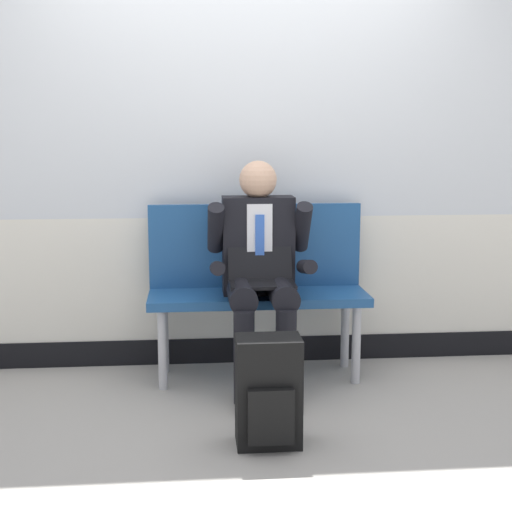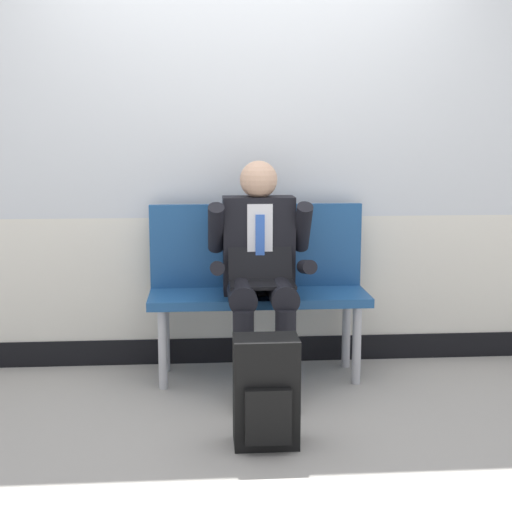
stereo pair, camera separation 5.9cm
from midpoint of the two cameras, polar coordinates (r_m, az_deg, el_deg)
The scene contains 5 objects.
ground_plane at distance 3.98m, azimuth 0.14°, elevation -11.01°, with size 18.00×18.00×0.00m, color #9E9991.
station_wall at distance 4.39m, azimuth -0.54°, elevation 11.61°, with size 5.34×0.14×3.13m.
bench_with_person at distance 4.21m, azimuth 0.52°, elevation -1.69°, with size 1.24×0.42×0.99m.
person_seated at distance 3.99m, azimuth 0.77°, elevation -0.93°, with size 0.57×0.70×1.25m.
backpack at distance 3.34m, azimuth 1.31°, elevation -10.68°, with size 0.29×0.23×0.50m.
Camera 2 is at (-0.26, -3.71, 1.42)m, focal length 51.03 mm.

